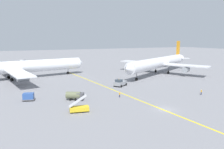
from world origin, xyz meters
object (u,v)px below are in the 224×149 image
pushback_tug (120,83)px  ground_crew_ramp_agent_by_cones (201,92)px  ground_crew_wing_walker_right (120,95)px  gse_stair_truck_yellow (79,108)px  airliner_at_gate_left (18,67)px  airliner_being_pushed (160,63)px  jet_bridge (21,64)px  gse_fuel_bowser_stubby (75,95)px  gse_container_dolly_flat (28,97)px

pushback_tug → ground_crew_ramp_agent_by_cones: bearing=-52.9°
ground_crew_wing_walker_right → gse_stair_truck_yellow: bearing=-153.7°
ground_crew_wing_walker_right → ground_crew_ramp_agent_by_cones: (24.08, -8.33, 0.03)m
airliner_at_gate_left → pushback_tug: 45.24m
airliner_at_gate_left → gse_stair_truck_yellow: size_ratio=12.47×
airliner_being_pushed → ground_crew_ramp_agent_by_cones: 40.90m
gse_stair_truck_yellow → ground_crew_ramp_agent_by_cones: gse_stair_truck_yellow is taller
airliner_being_pushed → pushback_tug: size_ratio=6.85×
jet_bridge → gse_fuel_bowser_stubby: bearing=-81.5°
airliner_at_gate_left → ground_crew_ramp_agent_by_cones: bearing=-47.2°
airliner_at_gate_left → ground_crew_ramp_agent_by_cones: (49.15, -53.15, -4.23)m
pushback_tug → gse_fuel_bowser_stubby: size_ratio=1.53×
gse_fuel_bowser_stubby → ground_crew_ramp_agent_by_cones: size_ratio=3.11×
pushback_tug → airliner_being_pushed: bearing=28.1°
pushback_tug → gse_fuel_bowser_stubby: pushback_tug is taller
ground_crew_wing_walker_right → jet_bridge: size_ratio=0.09×
ground_crew_ramp_agent_by_cones → jet_bridge: 90.67m
airliner_being_pushed → pushback_tug: (-30.47, -16.25, -4.29)m
gse_stair_truck_yellow → jet_bridge: bearing=95.8°
gse_container_dolly_flat → ground_crew_ramp_agent_by_cones: 51.24m
gse_stair_truck_yellow → ground_crew_ramp_agent_by_cones: bearing=-1.6°
gse_fuel_bowser_stubby → gse_container_dolly_flat: size_ratio=1.40×
ground_crew_ramp_agent_by_cones → gse_fuel_bowser_stubby: bearing=162.8°
pushback_tug → gse_container_dolly_flat: (-31.91, -5.52, -0.06)m
gse_container_dolly_flat → jet_bridge: 61.42m
pushback_tug → jet_bridge: (-29.93, 55.80, 2.70)m
gse_stair_truck_yellow → jet_bridge: jet_bridge is taller
airliner_being_pushed → gse_fuel_bowser_stubby: airliner_being_pushed is taller
airliner_at_gate_left → pushback_tug: bearing=-43.8°
airliner_being_pushed → airliner_at_gate_left: bearing=166.6°
pushback_tug → gse_container_dolly_flat: bearing=-170.2°
jet_bridge → airliner_at_gate_left: bearing=-96.0°
airliner_being_pushed → gse_fuel_bowser_stubby: bearing=-152.0°
ground_crew_ramp_agent_by_cones → pushback_tug: bearing=127.1°
airliner_at_gate_left → jet_bridge: size_ratio=3.34×
ground_crew_ramp_agent_by_cones → jet_bridge: size_ratio=0.09×
gse_stair_truck_yellow → airliner_at_gate_left: bearing=101.3°
gse_container_dolly_flat → gse_stair_truck_yellow: bearing=-57.6°
ground_crew_wing_walker_right → gse_container_dolly_flat: bearing=161.7°
pushback_tug → ground_crew_ramp_agent_by_cones: size_ratio=4.77×
gse_container_dolly_flat → ground_crew_wing_walker_right: (24.46, -8.09, -0.34)m
pushback_tug → ground_crew_ramp_agent_by_cones: pushback_tug is taller
airliner_being_pushed → jet_bridge: bearing=146.8°
airliner_at_gate_left → airliner_being_pushed: bearing=-13.4°
gse_fuel_bowser_stubby → jet_bridge: bearing=98.5°
pushback_tug → ground_crew_wing_walker_right: bearing=-118.7°
pushback_tug → ground_crew_wing_walker_right: 15.53m
airliner_at_gate_left → ground_crew_wing_walker_right: (25.07, -44.82, -4.27)m
ground_crew_ramp_agent_by_cones → airliner_at_gate_left: bearing=132.8°
ground_crew_wing_walker_right → jet_bridge: jet_bridge is taller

